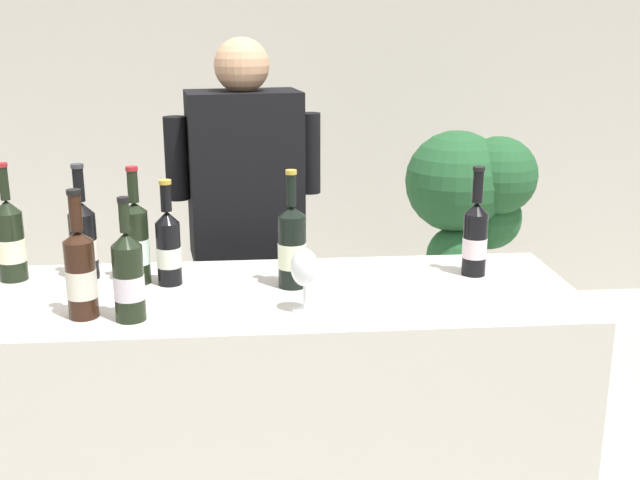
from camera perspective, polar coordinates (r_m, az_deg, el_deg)
wall_back at (r=4.69m, az=-5.07°, el=12.06°), size 8.00×0.10×2.80m
counter at (r=2.41m, az=-4.39°, el=-14.66°), size 1.83×0.62×0.96m
wine_bottle_0 at (r=2.21m, az=-2.01°, el=-0.47°), size 0.08×0.08×0.34m
wine_bottle_1 at (r=2.03m, az=-13.83°, el=-2.63°), size 0.08×0.08×0.32m
wine_bottle_2 at (r=2.37m, az=11.40°, el=0.23°), size 0.07×0.07×0.33m
wine_bottle_3 at (r=2.08m, az=-17.11°, el=-2.32°), size 0.08×0.08×0.34m
wine_bottle_4 at (r=2.28m, az=-11.02°, el=-0.47°), size 0.07×0.07×0.31m
wine_bottle_5 at (r=2.39m, az=-16.95°, el=0.09°), size 0.08×0.08×0.35m
wine_bottle_6 at (r=2.31m, az=-13.29°, el=-0.11°), size 0.07×0.07×0.35m
wine_bottle_7 at (r=2.45m, az=-21.76°, el=-0.00°), size 0.08×0.08×0.35m
wine_glass at (r=2.03m, az=-1.07°, el=-2.21°), size 0.07×0.07×0.17m
person_server at (r=2.86m, az=-5.31°, el=-2.49°), size 0.55×0.29×1.65m
potted_shrub at (r=3.71m, az=11.00°, el=1.97°), size 0.60×0.47×1.22m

